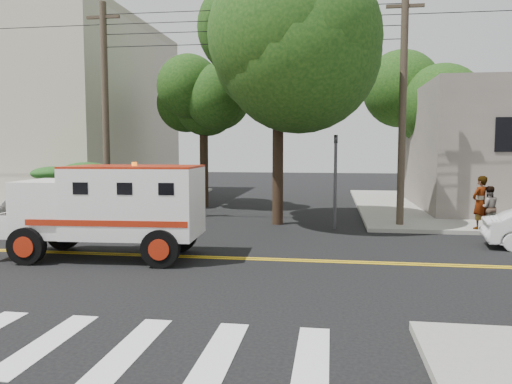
# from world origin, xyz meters

# --- Properties ---
(ground) EXTENTS (100.00, 100.00, 0.00)m
(ground) POSITION_xyz_m (0.00, 0.00, 0.00)
(ground) COLOR black
(ground) RESTS_ON ground
(sidewalk_nw) EXTENTS (17.00, 17.00, 0.15)m
(sidewalk_nw) POSITION_xyz_m (-13.50, 13.50, 0.07)
(sidewalk_nw) COLOR gray
(sidewalk_nw) RESTS_ON ground
(building_left) EXTENTS (16.00, 14.00, 10.00)m
(building_left) POSITION_xyz_m (-15.50, 15.00, 5.15)
(building_left) COLOR #C2B69F
(building_left) RESTS_ON sidewalk_nw
(utility_pole_left) EXTENTS (0.28, 0.28, 9.00)m
(utility_pole_left) POSITION_xyz_m (-5.60, 6.00, 4.50)
(utility_pole_left) COLOR #382D23
(utility_pole_left) RESTS_ON ground
(utility_pole_right) EXTENTS (0.28, 0.28, 9.00)m
(utility_pole_right) POSITION_xyz_m (6.30, 6.20, 4.50)
(utility_pole_right) COLOR #382D23
(utility_pole_right) RESTS_ON ground
(tree_main) EXTENTS (6.08, 5.70, 9.85)m
(tree_main) POSITION_xyz_m (1.94, 6.21, 7.20)
(tree_main) COLOR black
(tree_main) RESTS_ON ground
(tree_left) EXTENTS (4.48, 4.20, 7.70)m
(tree_left) POSITION_xyz_m (-2.68, 11.79, 5.73)
(tree_left) COLOR black
(tree_left) RESTS_ON ground
(tree_right) EXTENTS (4.80, 4.50, 8.20)m
(tree_right) POSITION_xyz_m (8.84, 15.77, 6.09)
(tree_right) COLOR black
(tree_right) RESTS_ON ground
(traffic_signal) EXTENTS (0.15, 0.18, 3.60)m
(traffic_signal) POSITION_xyz_m (3.80, 5.60, 2.23)
(traffic_signal) COLOR #3F3F42
(traffic_signal) RESTS_ON ground
(accessibility_sign) EXTENTS (0.45, 0.10, 2.02)m
(accessibility_sign) POSITION_xyz_m (-6.20, 6.17, 1.37)
(accessibility_sign) COLOR #3F3F42
(accessibility_sign) RESTS_ON ground
(palm_planter) EXTENTS (3.52, 2.63, 2.36)m
(palm_planter) POSITION_xyz_m (-7.44, 6.62, 1.65)
(palm_planter) COLOR #1E3314
(palm_planter) RESTS_ON sidewalk_nw
(armored_truck) EXTENTS (5.84, 2.58, 2.61)m
(armored_truck) POSITION_xyz_m (-2.51, -0.44, 1.49)
(armored_truck) COLOR white
(armored_truck) RESTS_ON ground
(pedestrian_a) EXTENTS (0.84, 0.81, 1.95)m
(pedestrian_a) POSITION_xyz_m (9.03, 5.50, 1.12)
(pedestrian_a) COLOR gray
(pedestrian_a) RESTS_ON sidewalk_ne
(pedestrian_b) EXTENTS (0.79, 0.62, 1.58)m
(pedestrian_b) POSITION_xyz_m (9.32, 5.50, 0.94)
(pedestrian_b) COLOR gray
(pedestrian_b) RESTS_ON sidewalk_ne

